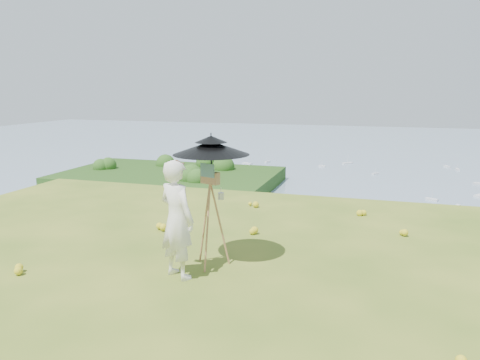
% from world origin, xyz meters
% --- Properties ---
extents(ground, '(14.00, 14.00, 0.00)m').
position_xyz_m(ground, '(0.00, 0.00, 0.00)').
color(ground, '#47681D').
rests_on(ground, ground).
extents(shoreline_tier, '(170.00, 28.00, 8.00)m').
position_xyz_m(shoreline_tier, '(0.00, 75.00, -36.00)').
color(shoreline_tier, '#675D53').
rests_on(shoreline_tier, bay_water).
extents(bay_water, '(700.00, 700.00, 0.00)m').
position_xyz_m(bay_water, '(0.00, 240.00, -34.00)').
color(bay_water, '#708BA0').
rests_on(bay_water, ground).
extents(peninsula, '(90.00, 60.00, 12.00)m').
position_xyz_m(peninsula, '(-75.00, 155.00, -29.00)').
color(peninsula, '#1A3A0F').
rests_on(peninsula, bay_water).
extents(slope_trees, '(110.00, 50.00, 6.00)m').
position_xyz_m(slope_trees, '(0.00, 35.00, -15.00)').
color(slope_trees, '#295218').
rests_on(slope_trees, forest_slope).
extents(harbor_town, '(110.00, 22.00, 5.00)m').
position_xyz_m(harbor_town, '(0.00, 75.00, -29.50)').
color(harbor_town, silver).
rests_on(harbor_town, shoreline_tier).
extents(moored_boats, '(140.00, 140.00, 0.70)m').
position_xyz_m(moored_boats, '(-12.50, 161.00, -33.65)').
color(moored_boats, silver).
rests_on(moored_boats, bay_water).
extents(wildflowers, '(10.00, 10.50, 0.12)m').
position_xyz_m(wildflowers, '(0.00, 0.25, 0.06)').
color(wildflowers, gold).
rests_on(wildflowers, ground).
extents(painter, '(0.73, 0.63, 1.68)m').
position_xyz_m(painter, '(-0.61, 1.38, 0.84)').
color(painter, white).
rests_on(painter, ground).
extents(field_easel, '(0.77, 0.77, 1.56)m').
position_xyz_m(field_easel, '(-0.31, 1.91, 0.78)').
color(field_easel, '#A66B45').
rests_on(field_easel, ground).
extents(sun_umbrella, '(1.35, 1.35, 0.71)m').
position_xyz_m(sun_umbrella, '(-0.30, 1.94, 1.64)').
color(sun_umbrella, black).
rests_on(sun_umbrella, field_easel).
extents(painter_cap, '(0.25, 0.27, 0.10)m').
position_xyz_m(painter_cap, '(-0.61, 1.38, 1.63)').
color(painter_cap, '#C56E6C').
rests_on(painter_cap, painter).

